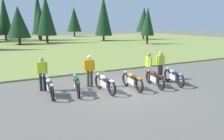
# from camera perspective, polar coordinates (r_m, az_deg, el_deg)

# --- Properties ---
(ground_plane) EXTENTS (140.00, 140.00, 0.00)m
(ground_plane) POSITION_cam_1_polar(r_m,az_deg,el_deg) (11.87, 1.39, -4.77)
(ground_plane) COLOR #605B54
(grass_moorland) EXTENTS (80.00, 44.00, 0.10)m
(grass_moorland) POSITION_cam_1_polar(r_m,az_deg,el_deg) (36.60, -19.61, 5.65)
(grass_moorland) COLOR olive
(grass_moorland) RESTS_ON ground
(forest_treeline) EXTENTS (45.20, 27.42, 8.87)m
(forest_treeline) POSITION_cam_1_polar(r_m,az_deg,el_deg) (43.62, -22.47, 11.83)
(forest_treeline) COLOR #47331E
(forest_treeline) RESTS_ON ground
(motorcycle_silver) EXTENTS (0.62, 2.10, 0.88)m
(motorcycle_silver) POSITION_cam_1_polar(r_m,az_deg,el_deg) (11.12, -14.74, -3.92)
(motorcycle_silver) COLOR black
(motorcycle_silver) RESTS_ON ground
(motorcycle_british_green) EXTENTS (0.75, 2.06, 0.88)m
(motorcycle_british_green) POSITION_cam_1_polar(r_m,az_deg,el_deg) (11.23, -8.51, -3.51)
(motorcycle_british_green) COLOR black
(motorcycle_british_green) RESTS_ON ground
(motorcycle_cream) EXTENTS (0.62, 2.10, 0.88)m
(motorcycle_cream) POSITION_cam_1_polar(r_m,az_deg,el_deg) (11.41, -1.77, -3.15)
(motorcycle_cream) COLOR black
(motorcycle_cream) RESTS_ON ground
(motorcycle_orange) EXTENTS (0.62, 2.10, 0.88)m
(motorcycle_orange) POSITION_cam_1_polar(r_m,az_deg,el_deg) (11.96, 4.87, -2.51)
(motorcycle_orange) COLOR black
(motorcycle_orange) RESTS_ON ground
(motorcycle_maroon) EXTENTS (0.71, 2.07, 0.88)m
(motorcycle_maroon) POSITION_cam_1_polar(r_m,az_deg,el_deg) (12.56, 10.21, -1.97)
(motorcycle_maroon) COLOR black
(motorcycle_maroon) RESTS_ON ground
(motorcycle_sky_blue) EXTENTS (0.74, 2.07, 0.88)m
(motorcycle_sky_blue) POSITION_cam_1_polar(r_m,az_deg,el_deg) (13.27, 14.60, -1.45)
(motorcycle_sky_blue) COLOR black
(motorcycle_sky_blue) RESTS_ON ground
(rider_checking_bike) EXTENTS (0.31, 0.53, 1.67)m
(rider_checking_bike) POSITION_cam_1_polar(r_m,az_deg,el_deg) (13.32, 8.79, 1.08)
(rider_checking_bike) COLOR #4C4233
(rider_checking_bike) RESTS_ON ground
(rider_near_row_end) EXTENTS (0.52, 0.34, 1.67)m
(rider_near_row_end) POSITION_cam_1_polar(r_m,az_deg,el_deg) (11.97, -16.45, -0.42)
(rider_near_row_end) COLOR black
(rider_near_row_end) RESTS_ON ground
(rider_in_hivis_vest) EXTENTS (0.55, 0.26, 1.67)m
(rider_in_hivis_vest) POSITION_cam_1_polar(r_m,az_deg,el_deg) (14.04, 11.56, 1.51)
(rider_in_hivis_vest) COLOR #2D2D38
(rider_in_hivis_vest) RESTS_ON ground
(rider_with_back_turned) EXTENTS (0.50, 0.36, 1.67)m
(rider_with_back_turned) POSITION_cam_1_polar(r_m,az_deg,el_deg) (12.21, -5.40, 0.22)
(rider_with_back_turned) COLOR #4C4233
(rider_with_back_turned) RESTS_ON ground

